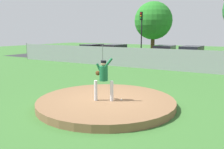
{
  "coord_description": "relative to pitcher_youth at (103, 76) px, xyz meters",
  "views": [
    {
      "loc": [
        4.81,
        -7.8,
        2.88
      ],
      "look_at": [
        -0.55,
        1.4,
        0.99
      ],
      "focal_mm": 38.21,
      "sensor_mm": 36.0,
      "label": 1
    }
  ],
  "objects": [
    {
      "name": "traffic_light_near",
      "position": [
        -6.49,
        18.59,
        2.29
      ],
      "size": [
        0.28,
        0.46,
        5.21
      ],
      "color": "black",
      "rests_on": "ground_plane"
    },
    {
      "name": "pitcher_youth",
      "position": [
        0.0,
        0.0,
        0.0
      ],
      "size": [
        0.78,
        0.38,
        1.68
      ],
      "color": "silver",
      "rests_on": "pitchers_mound"
    },
    {
      "name": "asphalt_strip",
      "position": [
        -0.04,
        14.76,
        -1.24
      ],
      "size": [
        44.0,
        7.0,
        0.01
      ],
      "primitive_type": "cube",
      "color": "#2B2B2D",
      "rests_on": "ground_plane"
    },
    {
      "name": "baseball",
      "position": [
        0.6,
        0.34,
        -0.93
      ],
      "size": [
        0.07,
        0.07,
        0.07
      ],
      "primitive_type": "sphere",
      "color": "white",
      "rests_on": "pitchers_mound"
    },
    {
      "name": "parked_car_red",
      "position": [
        -7.81,
        14.51,
        -0.46
      ],
      "size": [
        2.2,
        4.75,
        1.62
      ],
      "color": "#A81919",
      "rests_on": "ground_plane"
    },
    {
      "name": "ground_plane",
      "position": [
        -0.04,
        6.26,
        -1.24
      ],
      "size": [
        80.0,
        80.0,
        0.0
      ],
      "primitive_type": "plane",
      "color": "#386B2D"
    },
    {
      "name": "parked_car_burgundy",
      "position": [
        -2.44,
        14.93,
        -0.45
      ],
      "size": [
        2.07,
        4.42,
        1.65
      ],
      "color": "maroon",
      "rests_on": "ground_plane"
    },
    {
      "name": "chainlink_fence",
      "position": [
        -0.04,
        10.26,
        -0.42
      ],
      "size": [
        32.65,
        0.07,
        1.75
      ],
      "color": "gray",
      "rests_on": "ground_plane"
    },
    {
      "name": "parked_car_charcoal",
      "position": [
        -10.69,
        14.55,
        -0.48
      ],
      "size": [
        2.04,
        4.63,
        1.57
      ],
      "color": "#232328",
      "rests_on": "ground_plane"
    },
    {
      "name": "parked_car_silver",
      "position": [
        0.18,
        14.55,
        -0.44
      ],
      "size": [
        1.97,
        4.68,
        1.68
      ],
      "color": "#B7BABF",
      "rests_on": "ground_plane"
    },
    {
      "name": "tree_broad_left",
      "position": [
        -6.59,
        22.72,
        3.14
      ],
      "size": [
        4.92,
        4.92,
        6.86
      ],
      "color": "#4C331E",
      "rests_on": "ground_plane"
    },
    {
      "name": "pitchers_mound",
      "position": [
        -0.04,
        0.26,
        -1.11
      ],
      "size": [
        5.45,
        5.45,
        0.27
      ],
      "primitive_type": "cylinder",
      "color": "brown",
      "rests_on": "ground_plane"
    },
    {
      "name": "traffic_cone_orange",
      "position": [
        -5.47,
        11.93,
        -0.98
      ],
      "size": [
        0.4,
        0.4,
        0.55
      ],
      "color": "orange",
      "rests_on": "asphalt_strip"
    }
  ]
}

